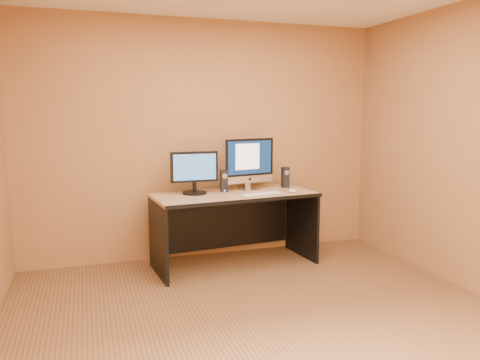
# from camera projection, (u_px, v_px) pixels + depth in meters

# --- Properties ---
(floor) EXTENTS (4.00, 4.00, 0.00)m
(floor) POSITION_uv_depth(u_px,v_px,m) (272.00, 331.00, 3.48)
(floor) COLOR brown
(floor) RESTS_ON ground
(walls) EXTENTS (4.00, 4.00, 2.60)m
(walls) POSITION_uv_depth(u_px,v_px,m) (274.00, 157.00, 3.29)
(walls) COLOR #9C6C3F
(walls) RESTS_ON ground
(desk) EXTENTS (1.73, 0.88, 0.77)m
(desk) POSITION_uv_depth(u_px,v_px,m) (235.00, 229.00, 4.92)
(desk) COLOR tan
(desk) RESTS_ON ground
(imac) EXTENTS (0.63, 0.33, 0.57)m
(imac) POSITION_uv_depth(u_px,v_px,m) (250.00, 164.00, 5.02)
(imac) COLOR silver
(imac) RESTS_ON desk
(second_monitor) EXTENTS (0.50, 0.25, 0.44)m
(second_monitor) POSITION_uv_depth(u_px,v_px,m) (194.00, 173.00, 4.80)
(second_monitor) COLOR black
(second_monitor) RESTS_ON desk
(speaker_left) EXTENTS (0.08, 0.08, 0.23)m
(speaker_left) POSITION_uv_depth(u_px,v_px,m) (224.00, 181.00, 4.94)
(speaker_left) COLOR black
(speaker_left) RESTS_ON desk
(speaker_right) EXTENTS (0.07, 0.08, 0.23)m
(speaker_right) POSITION_uv_depth(u_px,v_px,m) (285.00, 177.00, 5.22)
(speaker_right) COLOR black
(speaker_right) RESTS_ON desk
(keyboard) EXTENTS (0.46, 0.21, 0.02)m
(keyboard) POSITION_uv_depth(u_px,v_px,m) (262.00, 194.00, 4.76)
(keyboard) COLOR silver
(keyboard) RESTS_ON desk
(mouse) EXTENTS (0.07, 0.11, 0.04)m
(mouse) POSITION_uv_depth(u_px,v_px,m) (293.00, 191.00, 4.90)
(mouse) COLOR white
(mouse) RESTS_ON desk
(cable_a) EXTENTS (0.11, 0.21, 0.01)m
(cable_a) POSITION_uv_depth(u_px,v_px,m) (250.00, 187.00, 5.22)
(cable_a) COLOR black
(cable_a) RESTS_ON desk
(cable_b) EXTENTS (0.04, 0.19, 0.01)m
(cable_b) POSITION_uv_depth(u_px,v_px,m) (239.00, 187.00, 5.22)
(cable_b) COLOR black
(cable_b) RESTS_ON desk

